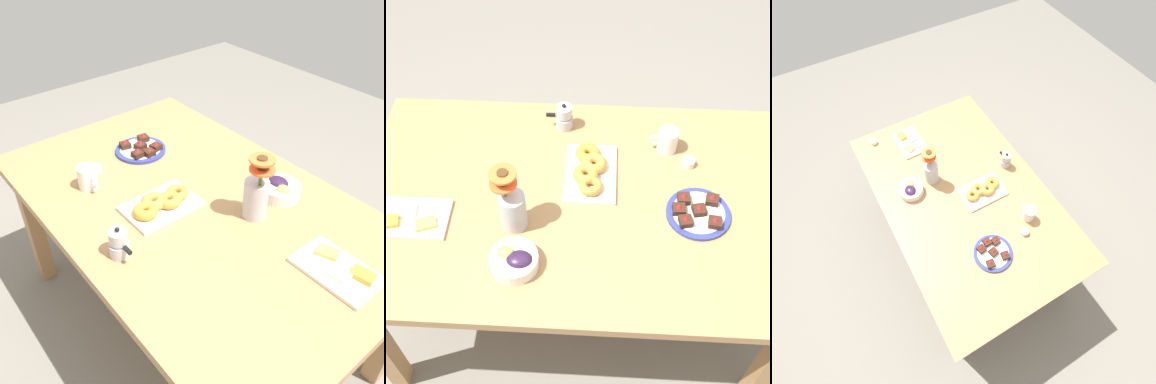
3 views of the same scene
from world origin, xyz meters
The scene contains 10 objects.
ground_plane centered at (0.00, 0.00, 0.00)m, with size 6.00×6.00×0.00m, color slate.
dining_table centered at (0.00, 0.00, 0.65)m, with size 1.60×1.00×0.74m.
coffee_mug centered at (-0.33, -0.27, 0.79)m, with size 0.11×0.08×0.10m.
grape_bowl centered at (0.19, 0.29, 0.77)m, with size 0.16×0.16×0.07m.
cheese_platter centered at (0.58, 0.12, 0.75)m, with size 0.26×0.17×0.03m.
croissant_platter centered at (-0.04, -0.12, 0.76)m, with size 0.19×0.28×0.05m.
jam_cup_honey centered at (-0.41, -0.19, 0.76)m, with size 0.05×0.05×0.03m.
dessert_plate centered at (-0.42, 0.05, 0.75)m, with size 0.23×0.23×0.05m.
flower_vase centered at (0.21, 0.12, 0.83)m, with size 0.11×0.10×0.26m.
moka_pot centered at (0.08, -0.37, 0.79)m, with size 0.11×0.07×0.12m.
Camera 2 is at (-0.06, 1.18, 2.26)m, focal length 50.00 mm.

